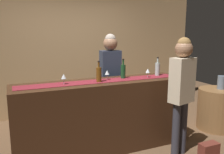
# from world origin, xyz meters

# --- Properties ---
(ground_plane) EXTENTS (10.00, 10.00, 0.00)m
(ground_plane) POSITION_xyz_m (0.00, 0.00, 0.00)
(ground_plane) COLOR brown
(back_wall) EXTENTS (6.00, 0.12, 2.90)m
(back_wall) POSITION_xyz_m (0.00, 1.90, 1.45)
(back_wall) COLOR tan
(back_wall) RESTS_ON ground
(bar_counter) EXTENTS (2.53, 0.60, 1.05)m
(bar_counter) POSITION_xyz_m (0.00, 0.00, 0.52)
(bar_counter) COLOR #3D2314
(bar_counter) RESTS_ON ground
(counter_runner_cloth) EXTENTS (2.41, 0.28, 0.01)m
(counter_runner_cloth) POSITION_xyz_m (0.00, 0.00, 1.05)
(counter_runner_cloth) COLOR maroon
(counter_runner_cloth) RESTS_ON bar_counter
(wine_bottle_green) EXTENTS (0.07, 0.07, 0.30)m
(wine_bottle_green) POSITION_xyz_m (0.37, 0.06, 1.16)
(wine_bottle_green) COLOR #194723
(wine_bottle_green) RESTS_ON bar_counter
(wine_bottle_amber) EXTENTS (0.07, 0.07, 0.30)m
(wine_bottle_amber) POSITION_xyz_m (-0.07, -0.04, 1.16)
(wine_bottle_amber) COLOR brown
(wine_bottle_amber) RESTS_ON bar_counter
(wine_bottle_clear) EXTENTS (0.07, 0.07, 0.30)m
(wine_bottle_clear) POSITION_xyz_m (0.98, 0.06, 1.16)
(wine_bottle_clear) COLOR #B2C6C1
(wine_bottle_clear) RESTS_ON bar_counter
(wine_glass_near_customer) EXTENTS (0.07, 0.07, 0.14)m
(wine_glass_near_customer) POSITION_xyz_m (-0.55, 0.00, 1.15)
(wine_glass_near_customer) COLOR silver
(wine_glass_near_customer) RESTS_ON bar_counter
(wine_glass_mid_counter) EXTENTS (0.07, 0.07, 0.14)m
(wine_glass_mid_counter) POSITION_xyz_m (0.10, 0.07, 1.15)
(wine_glass_mid_counter) COLOR silver
(wine_glass_mid_counter) RESTS_ON bar_counter
(wine_glass_far_end) EXTENTS (0.07, 0.07, 0.14)m
(wine_glass_far_end) POSITION_xyz_m (0.75, -0.03, 1.15)
(wine_glass_far_end) COLOR silver
(wine_glass_far_end) RESTS_ON bar_counter
(bartender) EXTENTS (0.35, 0.24, 1.72)m
(bartender) POSITION_xyz_m (0.38, 0.58, 1.07)
(bartender) COLOR #26262B
(bartender) RESTS_ON ground
(customer_sipping) EXTENTS (0.38, 0.28, 1.68)m
(customer_sipping) POSITION_xyz_m (0.95, -0.59, 1.04)
(customer_sipping) COLOR #33333D
(customer_sipping) RESTS_ON ground
(round_side_table) EXTENTS (0.68, 0.68, 0.74)m
(round_side_table) POSITION_xyz_m (2.20, -0.09, 0.37)
(round_side_table) COLOR olive
(round_side_table) RESTS_ON ground
(vase_on_side_table) EXTENTS (0.13, 0.13, 0.24)m
(vase_on_side_table) POSITION_xyz_m (2.25, -0.10, 0.86)
(vase_on_side_table) COLOR slate
(vase_on_side_table) RESTS_ON round_side_table
(handbag) EXTENTS (0.28, 0.14, 0.22)m
(handbag) POSITION_xyz_m (1.27, -0.85, 0.11)
(handbag) COLOR brown
(handbag) RESTS_ON ground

